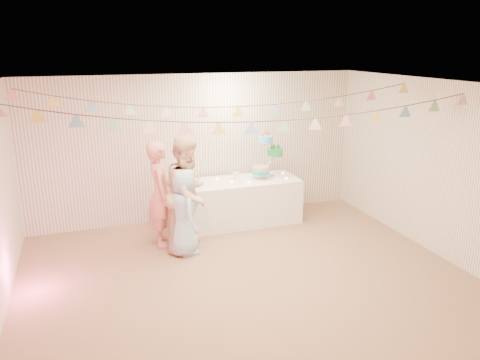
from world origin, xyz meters
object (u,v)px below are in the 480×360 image
object	(u,v)px
person_adult_a	(161,194)
person_child	(185,212)
cake_stand	(268,158)
table	(239,202)
person_adult_b	(188,194)

from	to	relation	value
person_adult_a	person_child	bearing A→B (deg)	-142.02
cake_stand	table	bearing A→B (deg)	-174.81
table	person_child	distance (m)	1.53
cake_stand	person_adult_b	world-z (taller)	person_adult_b
cake_stand	person_adult_a	world-z (taller)	person_adult_a
cake_stand	person_adult_a	distance (m)	2.10
person_adult_a	person_adult_b	distance (m)	0.48
table	person_adult_b	bearing A→B (deg)	-144.54
table	person_child	bearing A→B (deg)	-142.10
table	person_child	world-z (taller)	person_child
cake_stand	person_child	bearing A→B (deg)	-150.71
person_adult_a	table	bearing A→B (deg)	-65.44
cake_stand	person_adult_a	bearing A→B (deg)	-165.40
table	person_adult_a	size ratio (longest dim) A/B	1.25
person_adult_b	person_child	distance (m)	0.29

